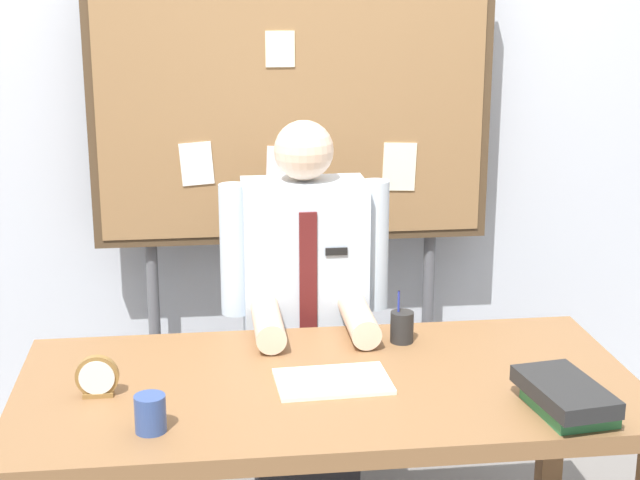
% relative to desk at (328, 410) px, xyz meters
% --- Properties ---
extents(back_wall, '(6.40, 0.08, 2.70)m').
position_rel_desk_xyz_m(back_wall, '(0.00, 1.17, 0.68)').
color(back_wall, silver).
rests_on(back_wall, ground_plane).
extents(desk, '(1.69, 0.83, 0.76)m').
position_rel_desk_xyz_m(desk, '(0.00, 0.00, 0.00)').
color(desk, brown).
rests_on(desk, ground_plane).
extents(person, '(0.55, 0.56, 1.38)m').
position_rel_desk_xyz_m(person, '(0.00, 0.59, -0.03)').
color(person, '#2D2D33').
rests_on(person, ground_plane).
extents(bulletin_board, '(1.42, 0.09, 1.90)m').
position_rel_desk_xyz_m(bulletin_board, '(0.00, 0.96, 0.70)').
color(bulletin_board, '#4C3823').
rests_on(bulletin_board, ground_plane).
extents(book_stack, '(0.21, 0.31, 0.08)m').
position_rel_desk_xyz_m(book_stack, '(0.57, -0.27, 0.13)').
color(book_stack, '#337F47').
rests_on(book_stack, desk).
extents(open_notebook, '(0.32, 0.22, 0.01)m').
position_rel_desk_xyz_m(open_notebook, '(0.01, -0.02, 0.09)').
color(open_notebook, silver).
rests_on(open_notebook, desk).
extents(desk_clock, '(0.11, 0.04, 0.11)m').
position_rel_desk_xyz_m(desk_clock, '(-0.61, -0.03, 0.14)').
color(desk_clock, olive).
rests_on(desk_clock, desk).
extents(coffee_mug, '(0.08, 0.08, 0.09)m').
position_rel_desk_xyz_m(coffee_mug, '(-0.47, -0.25, 0.13)').
color(coffee_mug, '#334C8C').
rests_on(coffee_mug, desk).
extents(pen_holder, '(0.07, 0.07, 0.16)m').
position_rel_desk_xyz_m(pen_holder, '(0.26, 0.26, 0.14)').
color(pen_holder, '#262626').
rests_on(pen_holder, desk).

